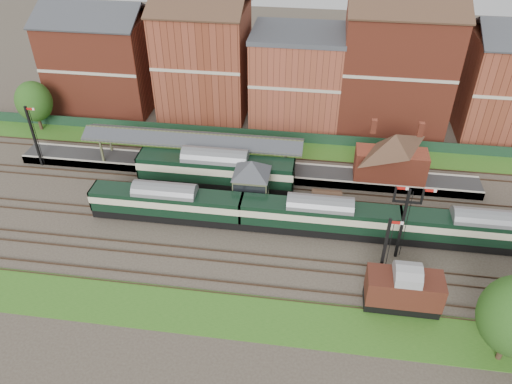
# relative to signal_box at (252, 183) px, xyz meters

# --- Properties ---
(ground) EXTENTS (160.00, 160.00, 0.00)m
(ground) POSITION_rel_signal_box_xyz_m (3.00, -3.25, -3.19)
(ground) COLOR #473D33
(ground) RESTS_ON ground
(grass_back) EXTENTS (90.00, 4.50, 0.06)m
(grass_back) POSITION_rel_signal_box_xyz_m (3.00, 12.75, -3.16)
(grass_back) COLOR #2D6619
(grass_back) RESTS_ON ground
(grass_front) EXTENTS (90.00, 5.00, 0.06)m
(grass_front) POSITION_rel_signal_box_xyz_m (3.00, -15.25, -3.16)
(grass_front) COLOR #2D6619
(grass_front) RESTS_ON ground
(fence) EXTENTS (90.00, 0.12, 1.50)m
(fence) POSITION_rel_signal_box_xyz_m (3.00, 14.75, -2.44)
(fence) COLOR #193823
(fence) RESTS_ON ground
(platform) EXTENTS (55.00, 3.40, 1.00)m
(platform) POSITION_rel_signal_box_xyz_m (-2.00, 6.50, -2.69)
(platform) COLOR #2D2D2D
(platform) RESTS_ON ground
(signal_box) EXTENTS (5.40, 5.40, 6.00)m
(signal_box) POSITION_rel_signal_box_xyz_m (0.00, 0.00, 0.00)
(signal_box) COLOR #687653
(signal_box) RESTS_ON ground
(brick_hut) EXTENTS (3.20, 2.64, 2.94)m
(brick_hut) POSITION_rel_signal_box_xyz_m (8.00, 0.00, -2.00)
(brick_hut) COLOR brown
(brick_hut) RESTS_ON ground
(station_building) EXTENTS (8.10, 8.10, 5.90)m
(station_building) POSITION_rel_signal_box_xyz_m (15.00, 6.50, 0.76)
(station_building) COLOR #993C27
(station_building) RESTS_ON platform
(canopy) EXTENTS (26.00, 3.89, 4.08)m
(canopy) POSITION_rel_signal_box_xyz_m (-8.00, 6.50, 1.39)
(canopy) COLOR #464A2E
(canopy) RESTS_ON platform
(semaphore_bracket) EXTENTS (3.60, 0.25, 8.18)m
(semaphore_bracket) POSITION_rel_signal_box_xyz_m (15.04, -5.75, 1.44)
(semaphore_bracket) COLOR black
(semaphore_bracket) RESTS_ON ground
(semaphore_platform_end) EXTENTS (1.23, 0.25, 8.00)m
(semaphore_platform_end) POSITION_rel_signal_box_xyz_m (-26.98, 4.75, 0.96)
(semaphore_platform_end) COLOR black
(semaphore_platform_end) RESTS_ON ground
(semaphore_siding) EXTENTS (1.23, 0.25, 8.00)m
(semaphore_siding) POSITION_rel_signal_box_xyz_m (13.02, -10.25, 0.96)
(semaphore_siding) COLOR black
(semaphore_siding) RESTS_ON ground
(town_backdrop) EXTENTS (69.00, 10.00, 16.00)m
(town_backdrop) POSITION_rel_signal_box_xyz_m (2.82, 21.75, 3.81)
(town_backdrop) COLOR #993C27
(town_backdrop) RESTS_ON ground
(dmu_train) EXTENTS (47.71, 2.51, 3.67)m
(dmu_train) POSITION_rel_signal_box_xyz_m (7.36, -3.25, -1.03)
(dmu_train) COLOR black
(dmu_train) RESTS_ON ground
(platform_railcar) EXTENTS (17.88, 2.82, 4.12)m
(platform_railcar) POSITION_rel_signal_box_xyz_m (-4.63, 3.25, -0.78)
(platform_railcar) COLOR black
(platform_railcar) RESTS_ON ground
(goods_van_a) EXTENTS (6.31, 2.73, 3.83)m
(goods_van_a) POSITION_rel_signal_box_xyz_m (14.84, -12.25, -1.02)
(goods_van_a) COLOR black
(goods_van_a) RESTS_ON ground
(tree_back) EXTENTS (4.78, 4.78, 6.99)m
(tree_back) POSITION_rel_signal_box_xyz_m (-31.50, 13.29, 1.04)
(tree_back) COLOR #382619
(tree_back) RESTS_ON ground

